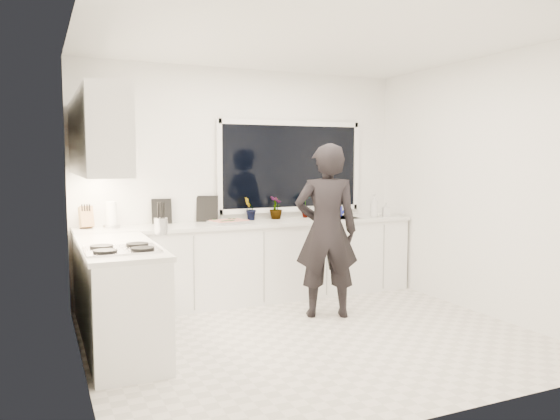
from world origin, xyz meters
name	(u,v)px	position (x,y,z in m)	size (l,w,h in m)	color
floor	(312,337)	(0.00, 0.00, -0.01)	(4.00, 3.50, 0.02)	beige
wall_back	(245,183)	(0.00, 1.76, 1.35)	(4.00, 0.02, 2.70)	white
wall_left	(77,198)	(-2.01, 0.00, 1.35)	(0.02, 3.50, 2.70)	white
wall_right	(481,187)	(2.01, 0.00, 1.35)	(0.02, 3.50, 2.70)	white
ceiling	(313,38)	(0.00, 0.00, 2.71)	(4.00, 3.50, 0.02)	white
window	(291,166)	(0.60, 1.73, 1.55)	(1.80, 0.02, 1.00)	black
base_cabinets_back	(254,263)	(0.00, 1.45, 0.44)	(3.92, 0.58, 0.88)	white
base_cabinets_left	(120,300)	(-1.67, 0.35, 0.44)	(0.58, 1.60, 0.88)	white
countertop_back	(254,223)	(0.00, 1.44, 0.90)	(3.94, 0.62, 0.04)	silver
countertop_left	(118,247)	(-1.67, 0.35, 0.90)	(0.62, 1.60, 0.04)	silver
upper_cabinets	(96,135)	(-1.79, 0.70, 1.85)	(0.34, 2.10, 0.70)	white
sink	(333,222)	(1.05, 1.45, 0.87)	(0.58, 0.42, 0.14)	silver
faucet	(326,208)	(1.05, 1.65, 1.03)	(0.03, 0.03, 0.22)	silver
stovetop	(122,249)	(-1.69, 0.00, 0.94)	(0.56, 0.48, 0.03)	black
person	(326,231)	(0.44, 0.53, 0.90)	(0.66, 0.43, 1.80)	black
pizza_tray	(229,222)	(-0.32, 1.42, 0.94)	(0.41, 0.30, 0.03)	#B2B2B6
pizza	(229,220)	(-0.32, 1.42, 0.95)	(0.37, 0.27, 0.01)	red
watering_can	(337,211)	(1.19, 1.61, 0.98)	(0.14, 0.14, 0.13)	#131CB2
paper_towel_roll	(111,215)	(-1.58, 1.55, 1.05)	(0.11, 0.11, 0.26)	white
knife_block	(86,218)	(-1.82, 1.59, 1.03)	(0.13, 0.10, 0.22)	olive
utensil_crock	(161,226)	(-1.21, 0.80, 1.00)	(0.13, 0.13, 0.16)	silver
picture_frame_large	(162,211)	(-1.02, 1.69, 1.06)	(0.22, 0.02, 0.28)	black
picture_frame_small	(207,209)	(-0.49, 1.69, 1.07)	(0.25, 0.02, 0.30)	black
herb_plants	(276,208)	(0.35, 1.61, 1.06)	(0.91, 0.19, 0.28)	#26662D
soap_bottles	(377,207)	(1.59, 1.30, 1.05)	(0.30, 0.14, 0.28)	#D8BF66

